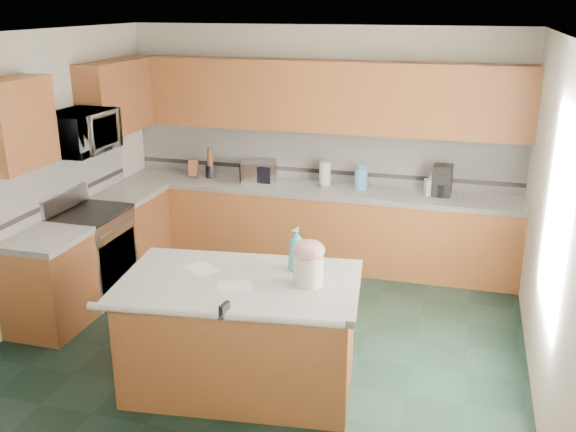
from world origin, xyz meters
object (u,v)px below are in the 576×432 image
(island_base, at_px, (241,336))
(coffee_maker, at_px, (442,180))
(toaster_oven, at_px, (259,172))
(soap_bottle_island, at_px, (297,249))
(knife_block, at_px, (193,169))
(treat_jar, at_px, (308,270))
(island_top, at_px, (240,283))

(island_base, bearing_deg, coffee_maker, 56.56)
(coffee_maker, bearing_deg, toaster_oven, -174.97)
(soap_bottle_island, relative_size, toaster_oven, 0.86)
(knife_block, distance_m, coffee_maker, 2.94)
(treat_jar, height_order, coffee_maker, coffee_maker)
(island_top, height_order, soap_bottle_island, soap_bottle_island)
(island_top, bearing_deg, treat_jar, -0.03)
(island_top, xyz_separation_m, soap_bottle_island, (0.37, 0.30, 0.21))
(soap_bottle_island, bearing_deg, knife_block, 142.60)
(island_base, xyz_separation_m, island_top, (0.00, 0.00, 0.46))
(island_top, relative_size, knife_block, 9.01)
(island_base, xyz_separation_m, knife_block, (-1.58, 2.70, 0.59))
(treat_jar, distance_m, knife_block, 3.37)
(soap_bottle_island, xyz_separation_m, coffee_maker, (0.99, 2.43, -0.01))
(knife_block, bearing_deg, island_top, -72.04)
(island_top, xyz_separation_m, treat_jar, (0.52, 0.06, 0.15))
(soap_bottle_island, relative_size, coffee_maker, 1.05)
(toaster_oven, bearing_deg, island_top, -92.47)
(island_base, height_order, coffee_maker, coffee_maker)
(toaster_oven, distance_m, coffee_maker, 2.11)
(island_base, relative_size, knife_block, 8.52)
(island_top, height_order, toaster_oven, toaster_oven)
(toaster_oven, bearing_deg, coffee_maker, -17.06)
(island_top, distance_m, knife_block, 3.13)
(island_base, height_order, soap_bottle_island, soap_bottle_island)
(island_base, relative_size, island_top, 0.95)
(island_top, bearing_deg, toaster_oven, 98.42)
(island_base, height_order, knife_block, knife_block)
(soap_bottle_island, xyz_separation_m, knife_block, (-1.95, 2.40, -0.07))
(island_top, bearing_deg, knife_block, 113.27)
(treat_jar, bearing_deg, toaster_oven, 92.14)
(knife_block, bearing_deg, coffee_maker, -11.72)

